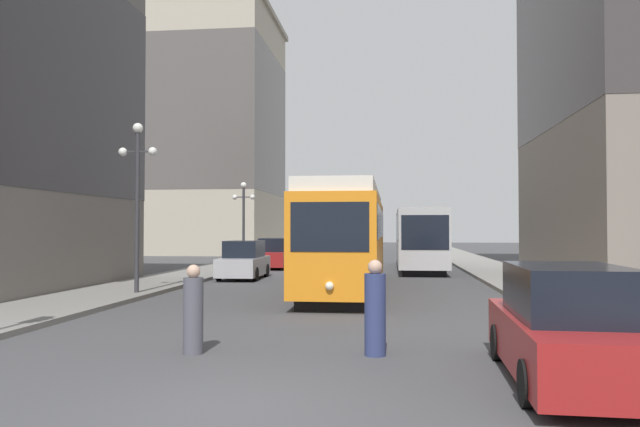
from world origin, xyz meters
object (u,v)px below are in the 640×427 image
parked_car_right_far (567,328)px  lamp_post_left_far (244,210)px  pedestrian_crossing_far (375,311)px  pedestrian_crossing_near (193,312)px  streetcar (347,236)px  transit_bus (419,236)px  lamp_post_left_near (137,182)px  parked_car_left_mid (275,254)px  parked_car_left_near (244,261)px

parked_car_right_far → lamp_post_left_far: bearing=-64.0°
parked_car_right_far → pedestrian_crossing_far: 3.46m
pedestrian_crossing_near → pedestrian_crossing_far: pedestrian_crossing_far is taller
streetcar → transit_bus: streetcar is taller
parked_car_right_far → pedestrian_crossing_far: bearing=-27.1°
streetcar → lamp_post_left_near: bearing=-156.6°
streetcar → lamp_post_left_far: bearing=120.1°
parked_car_left_mid → pedestrian_crossing_far: size_ratio=2.57×
transit_bus → parked_car_right_far: size_ratio=2.67×
parked_car_right_far → lamp_post_left_near: lamp_post_left_near is taller
transit_bus → pedestrian_crossing_near: (-5.40, -25.17, -1.15)m
streetcar → transit_bus: (3.34, 12.81, -0.15)m
parked_car_left_near → lamp_post_left_far: 8.30m
transit_bus → lamp_post_left_far: bearing=-178.3°
lamp_post_left_far → parked_car_right_far: bearing=-66.2°
parked_car_left_near → pedestrian_crossing_near: bearing=-80.4°
pedestrian_crossing_far → lamp_post_left_near: lamp_post_left_near is taller
pedestrian_crossing_near → lamp_post_left_far: lamp_post_left_far is taller
parked_car_right_far → pedestrian_crossing_far: size_ratio=2.69×
pedestrian_crossing_far → streetcar: bearing=56.9°
parked_car_left_near → parked_car_right_far: 21.05m
transit_bus → parked_car_left_near: size_ratio=3.00×
transit_bus → parked_car_left_mid: 8.72m
pedestrian_crossing_far → pedestrian_crossing_near: bearing=144.4°
transit_bus → parked_car_right_far: transit_bus is taller
transit_bus → pedestrian_crossing_far: transit_bus is taller
parked_car_left_near → transit_bus: bearing=41.6°
parked_car_left_near → lamp_post_left_far: (-1.90, 7.62, 2.67)m
parked_car_left_mid → lamp_post_left_far: bearing=-177.6°
streetcar → parked_car_right_far: 14.55m
parked_car_right_far → pedestrian_crossing_near: parked_car_right_far is taller
streetcar → lamp_post_left_near: 8.09m
parked_car_left_mid → pedestrian_crossing_far: 25.61m
parked_car_right_far → pedestrian_crossing_near: bearing=-10.5°
parked_car_left_mid → lamp_post_left_far: (-1.90, -0.11, 2.67)m
transit_bus → parked_car_left_mid: transit_bus is taller
streetcar → pedestrian_crossing_far: (1.39, -12.12, -1.26)m
transit_bus → parked_car_left_near: bearing=-137.5°
transit_bus → parked_car_right_far: (1.07, -26.62, -1.10)m
pedestrian_crossing_near → transit_bus: bearing=43.5°
streetcar → pedestrian_crossing_near: 12.60m
parked_car_left_near → pedestrian_crossing_far: 18.26m
pedestrian_crossing_far → lamp_post_left_near: bearing=94.0°
pedestrian_crossing_far → lamp_post_left_near: 12.86m
pedestrian_crossing_near → lamp_post_left_near: (-5.14, 9.25, 3.25)m
parked_car_left_mid → parked_car_right_far: same height
lamp_post_left_near → pedestrian_crossing_near: bearing=-60.9°
parked_car_right_far → lamp_post_left_far: lamp_post_left_far is taller
pedestrian_crossing_near → streetcar: bearing=46.1°
pedestrian_crossing_near → lamp_post_left_near: 11.07m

